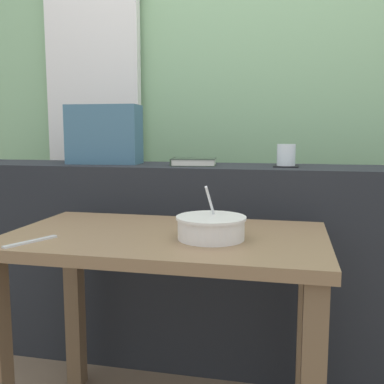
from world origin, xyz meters
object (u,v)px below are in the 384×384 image
(coaster_square, at_px, (286,166))
(fork_utensil, at_px, (31,242))
(breakfast_table, at_px, (166,274))
(closed_book, at_px, (193,162))
(soup_bowl, at_px, (211,228))
(throw_pillow, at_px, (104,135))
(juice_glass, at_px, (286,155))

(coaster_square, height_order, fork_utensil, coaster_square)
(breakfast_table, height_order, closed_book, closed_book)
(breakfast_table, distance_m, soup_bowl, 0.22)
(breakfast_table, relative_size, soup_bowl, 4.75)
(coaster_square, height_order, soup_bowl, coaster_square)
(closed_book, relative_size, throw_pillow, 0.63)
(juice_glass, bearing_deg, soup_bowl, -109.21)
(juice_glass, bearing_deg, fork_utensil, -133.31)
(coaster_square, height_order, throw_pillow, throw_pillow)
(coaster_square, distance_m, throw_pillow, 0.81)
(juice_glass, bearing_deg, throw_pillow, 178.96)
(throw_pillow, bearing_deg, juice_glass, -1.04)
(breakfast_table, bearing_deg, soup_bowl, -14.47)
(coaster_square, height_order, juice_glass, juice_glass)
(juice_glass, relative_size, throw_pillow, 0.28)
(juice_glass, xyz_separation_m, soup_bowl, (-0.21, -0.59, -0.19))
(closed_book, relative_size, soup_bowl, 0.97)
(closed_book, bearing_deg, breakfast_table, -86.79)
(coaster_square, bearing_deg, fork_utensil, -133.31)
(juice_glass, bearing_deg, breakfast_table, -122.78)
(coaster_square, relative_size, soup_bowl, 0.48)
(breakfast_table, height_order, fork_utensil, fork_utensil)
(coaster_square, xyz_separation_m, closed_book, (-0.39, -0.00, 0.01))
(closed_book, height_order, fork_utensil, closed_book)
(juice_glass, relative_size, soup_bowl, 0.43)
(coaster_square, bearing_deg, juice_glass, 0.00)
(closed_book, xyz_separation_m, throw_pillow, (-0.41, 0.02, 0.11))
(fork_utensil, bearing_deg, soup_bowl, 41.87)
(juice_glass, height_order, soup_bowl, juice_glass)
(breakfast_table, relative_size, coaster_square, 9.86)
(breakfast_table, xyz_separation_m, closed_book, (-0.03, 0.55, 0.32))
(closed_book, xyz_separation_m, fork_utensil, (-0.32, -0.74, -0.18))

